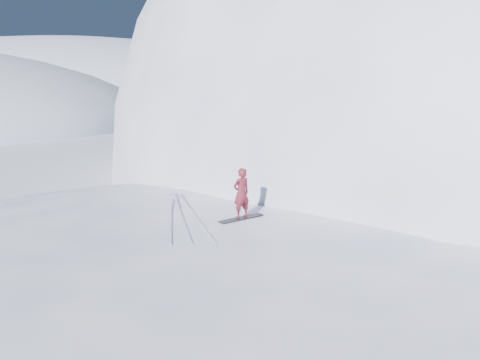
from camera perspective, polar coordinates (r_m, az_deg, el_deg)
The scene contains 9 objects.
ground at distance 11.96m, azimuth -4.81°, elevation -22.34°, with size 400.00×400.00×0.00m, color white.
near_ridge at distance 14.50m, azimuth -0.25°, elevation -15.41°, with size 36.00×28.00×4.80m, color white.
summit_peak at distance 42.27m, azimuth 28.13°, elevation 2.13°, with size 60.00×56.00×56.00m, color white.
peak_shoulder at distance 31.97m, azimuth 14.84°, elevation 0.17°, with size 28.00×24.00×18.00m, color white.
far_ridge_c at distance 126.59m, azimuth -21.45°, elevation 9.10°, with size 140.00×90.00×36.00m, color white.
wind_bumps at distance 13.77m, azimuth -6.89°, elevation -17.19°, with size 16.00×14.40×1.00m.
snowboard at distance 14.42m, azimuth 0.17°, elevation -5.11°, with size 1.66×0.31×0.03m, color black.
snowboarder at distance 14.18m, azimuth 0.18°, elevation -1.78°, with size 0.62×0.41×1.71m, color maroon.
board_tracks at distance 15.16m, azimuth -7.84°, elevation -4.29°, with size 1.99×5.97×0.04m.
Camera 1 is at (0.50, -9.73, 6.93)m, focal length 32.00 mm.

